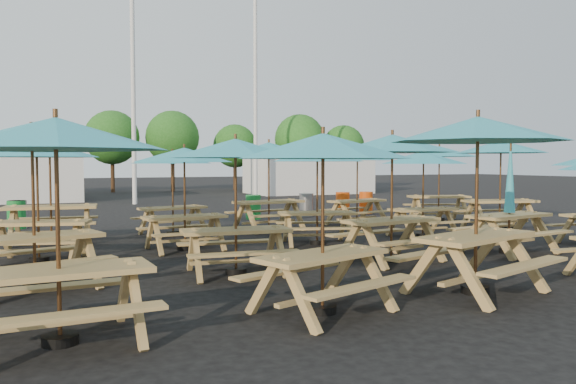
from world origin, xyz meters
name	(u,v)px	position (x,y,z in m)	size (l,w,h in m)	color
ground	(314,242)	(0.00, 0.00, 0.00)	(120.00, 120.00, 0.00)	black
picnic_unit_0	(56,145)	(-5.62, -5.54, 2.03)	(2.40, 2.40, 2.33)	tan
picnic_unit_1	(32,147)	(-5.88, -2.72, 2.07)	(2.85, 2.85, 2.37)	tan
picnic_unit_2	(37,154)	(-5.85, -0.28, 2.00)	(2.75, 2.75, 2.29)	tan
picnic_unit_3	(49,146)	(-5.59, 2.41, 2.24)	(2.77, 2.77, 2.57)	tan
picnic_unit_4	(323,155)	(-2.63, -5.55, 1.95)	(2.75, 2.75, 2.23)	tan
picnic_unit_5	(235,155)	(-2.84, -2.82, 1.98)	(2.42, 2.42, 2.27)	tan
picnic_unit_6	(184,160)	(-3.01, 0.06, 1.91)	(2.30, 2.30, 2.19)	tan
picnic_unit_7	(172,162)	(-2.70, 2.70, 1.87)	(2.57, 2.57, 2.15)	tan
picnic_unit_8	(478,138)	(-0.17, -5.49, 2.20)	(3.07, 3.07, 2.52)	tan
picnic_unit_9	(392,150)	(0.22, -2.84, 2.09)	(2.69, 2.69, 2.40)	tan
picnic_unit_10	(317,159)	(-0.07, -0.30, 1.92)	(2.65, 2.65, 2.21)	tan
picnic_unit_11	(269,153)	(-0.09, 2.59, 2.12)	(2.70, 2.70, 2.42)	tan
picnic_unit_13	(510,205)	(2.96, -3.01, 0.99)	(2.12, 1.92, 2.40)	tan
picnic_unit_14	(423,162)	(2.90, -0.25, 1.87)	(2.13, 2.13, 2.14)	tan
picnic_unit_15	(357,159)	(2.73, 2.65, 1.97)	(2.65, 2.65, 2.26)	tan
picnic_unit_18	(501,151)	(5.72, 0.07, 2.17)	(2.90, 2.90, 2.48)	tan
picnic_unit_19	(439,155)	(5.81, 2.77, 2.09)	(2.97, 2.97, 2.39)	tan
waste_bin_0	(17,215)	(-6.43, 5.79, 0.40)	(0.49, 0.49, 0.79)	gray
waste_bin_1	(17,215)	(-6.44, 5.74, 0.40)	(0.49, 0.49, 0.79)	#178230
waste_bin_2	(253,207)	(0.57, 5.63, 0.40)	(0.49, 0.49, 0.79)	#178230
waste_bin_3	(306,205)	(2.60, 5.84, 0.40)	(0.49, 0.49, 0.79)	gray
waste_bin_4	(343,203)	(4.12, 6.00, 0.40)	(0.49, 0.49, 0.79)	#DB490C
waste_bin_5	(366,203)	(5.03, 5.90, 0.40)	(0.49, 0.49, 0.79)	#DB490C
mast_0	(133,69)	(-2.00, 14.00, 6.00)	(0.20, 0.20, 12.00)	silver
mast_1	(255,83)	(4.50, 16.00, 6.00)	(0.20, 0.20, 12.00)	silver
event_tent_1	(308,172)	(9.00, 19.00, 1.30)	(7.00, 4.00, 2.60)	silver
tree_2	(30,149)	(-6.39, 23.65, 2.62)	(2.59, 2.59, 3.93)	#382314
tree_3	(112,138)	(-1.75, 24.72, 3.41)	(3.36, 3.36, 5.09)	#382314
tree_4	(172,137)	(1.90, 24.26, 3.46)	(3.41, 3.41, 5.17)	#382314
tree_5	(235,146)	(6.22, 24.67, 2.97)	(2.94, 2.94, 4.45)	#382314
tree_6	(300,139)	(10.23, 22.90, 3.43)	(3.38, 3.38, 5.13)	#382314
tree_7	(343,146)	(13.63, 22.92, 2.99)	(2.95, 2.95, 4.48)	#382314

